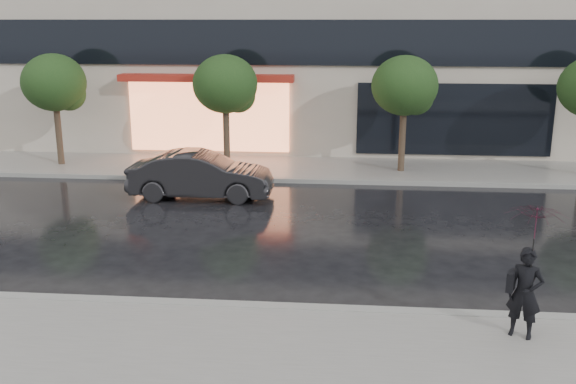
# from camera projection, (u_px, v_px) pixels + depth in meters

# --- Properties ---
(ground) EXTENTS (120.00, 120.00, 0.00)m
(ground) POSITION_uv_depth(u_px,v_px,m) (287.00, 290.00, 12.55)
(ground) COLOR black
(ground) RESTS_ON ground
(sidewalk_near) EXTENTS (60.00, 4.50, 0.12)m
(sidewalk_near) POSITION_uv_depth(u_px,v_px,m) (268.00, 376.00, 9.41)
(sidewalk_near) COLOR slate
(sidewalk_near) RESTS_ON ground
(sidewalk_far) EXTENTS (60.00, 3.50, 0.12)m
(sidewalk_far) POSITION_uv_depth(u_px,v_px,m) (313.00, 169.00, 22.39)
(sidewalk_far) COLOR slate
(sidewalk_far) RESTS_ON ground
(curb_near) EXTENTS (60.00, 0.25, 0.14)m
(curb_near) POSITION_uv_depth(u_px,v_px,m) (282.00, 309.00, 11.57)
(curb_near) COLOR gray
(curb_near) RESTS_ON ground
(curb_far) EXTENTS (60.00, 0.25, 0.14)m
(curb_far) POSITION_uv_depth(u_px,v_px,m) (311.00, 181.00, 20.71)
(curb_far) COLOR gray
(curb_far) RESTS_ON ground
(tree_far_west) EXTENTS (2.20, 2.20, 3.99)m
(tree_far_west) POSITION_uv_depth(u_px,v_px,m) (56.00, 85.00, 22.19)
(tree_far_west) COLOR #33261C
(tree_far_west) RESTS_ON ground
(tree_mid_west) EXTENTS (2.20, 2.20, 3.99)m
(tree_mid_west) POSITION_uv_depth(u_px,v_px,m) (227.00, 86.00, 21.68)
(tree_mid_west) COLOR #33261C
(tree_mid_west) RESTS_ON ground
(tree_mid_east) EXTENTS (2.20, 2.20, 3.99)m
(tree_mid_east) POSITION_uv_depth(u_px,v_px,m) (406.00, 88.00, 21.17)
(tree_mid_east) COLOR #33261C
(tree_mid_east) RESTS_ON ground
(parked_car) EXTENTS (4.18, 1.46, 1.38)m
(parked_car) POSITION_uv_depth(u_px,v_px,m) (201.00, 175.00, 18.83)
(parked_car) COLOR black
(parked_car) RESTS_ON ground
(pedestrian_with_umbrella) EXTENTS (1.25, 1.26, 2.22)m
(pedestrian_with_umbrella) POSITION_uv_depth(u_px,v_px,m) (532.00, 250.00, 10.08)
(pedestrian_with_umbrella) COLOR black
(pedestrian_with_umbrella) RESTS_ON sidewalk_near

